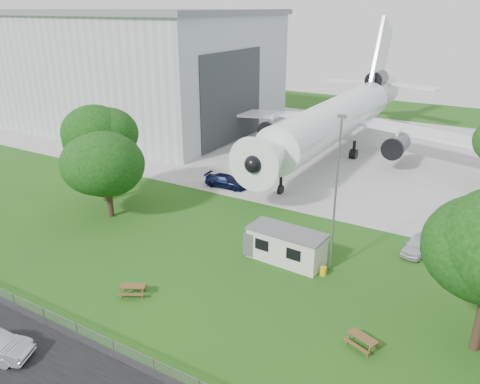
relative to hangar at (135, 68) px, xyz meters
The scene contains 13 objects.
ground 53.16m from the hangar, 43.47° to the right, with size 160.00×160.00×0.00m, color #2A6216.
concrete_apron 39.17m from the hangar, ahead, with size 120.00×46.00×0.03m, color #B7B7B2.
hangar is the anchor object (origin of this frame).
airliner 36.21m from the hangar, ahead, with size 46.36×47.73×17.69m.
site_cabin 52.90m from the hangar, 35.34° to the right, with size 6.82×3.06×2.62m.
picnic_west 54.33m from the hangar, 48.52° to the right, with size 1.80×1.50×0.76m, color brown, non-canonical shape.
picnic_east 63.83m from the hangar, 36.16° to the right, with size 1.80×1.50×0.76m, color brown, non-canonical shape.
fence 60.00m from the hangar, 50.15° to the right, with size 58.00×0.04×1.30m, color gray.
lamp_mast 55.06m from the hangar, 32.84° to the right, with size 0.16×0.16×12.00m, color slate.
tree_west_big 35.43m from the hangar, 53.63° to the right, with size 7.38×7.38×10.66m.
tree_west_small 39.73m from the hangar, 51.91° to the right, with size 7.66×7.66×9.22m.
car_ne_hatch 57.21m from the hangar, 24.65° to the right, with size 1.63×4.05×1.38m, color silver.
car_apron_van 36.35m from the hangar, 32.25° to the right, with size 1.99×4.89×1.42m, color black.
Camera 1 is at (18.18, -24.36, 18.93)m, focal length 35.00 mm.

